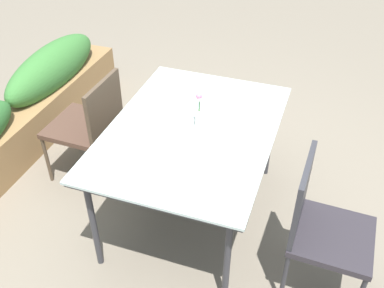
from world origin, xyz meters
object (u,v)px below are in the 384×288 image
(dining_table, at_px, (192,135))
(chair_near_left, at_px, (320,224))
(flower_vase, at_px, (199,112))
(planter_box, at_px, (14,120))
(chair_far_side, at_px, (90,122))

(dining_table, xyz_separation_m, chair_near_left, (-0.32, -0.88, -0.19))
(flower_vase, distance_m, planter_box, 1.77)
(chair_far_side, distance_m, planter_box, 0.78)
(chair_far_side, bearing_deg, dining_table, -100.09)
(dining_table, xyz_separation_m, chair_far_side, (0.18, 0.88, -0.22))
(flower_vase, bearing_deg, chair_far_side, 81.84)
(dining_table, relative_size, planter_box, 0.51)
(chair_near_left, height_order, flower_vase, flower_vase)
(chair_far_side, relative_size, planter_box, 0.31)
(flower_vase, relative_size, planter_box, 0.08)
(chair_near_left, bearing_deg, flower_vase, -111.38)
(dining_table, bearing_deg, chair_far_side, 78.49)
(chair_far_side, height_order, chair_near_left, chair_near_left)
(dining_table, distance_m, chair_near_left, 0.95)
(dining_table, height_order, flower_vase, flower_vase)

